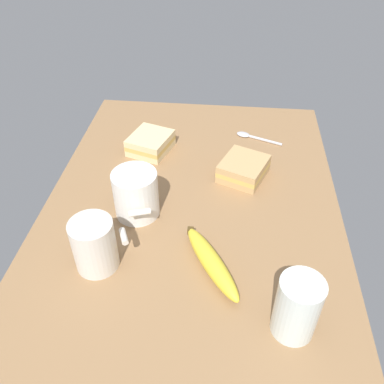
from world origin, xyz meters
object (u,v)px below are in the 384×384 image
(glass_of_milk, at_px, (297,309))
(sandwich_main, at_px, (243,169))
(coffee_mug_milky, at_px, (94,244))
(banana, at_px, (212,262))
(coffee_mug_black, at_px, (136,194))
(sandwich_side, at_px, (150,143))
(spoon, at_px, (252,137))

(glass_of_milk, bearing_deg, sandwich_main, 11.62)
(coffee_mug_milky, distance_m, banana, 0.21)
(coffee_mug_black, relative_size, glass_of_milk, 1.04)
(glass_of_milk, height_order, banana, glass_of_milk)
(coffee_mug_milky, bearing_deg, sandwich_side, -4.52)
(sandwich_main, bearing_deg, sandwich_side, 70.11)
(sandwich_main, xyz_separation_m, glass_of_milk, (-0.39, -0.08, 0.03))
(glass_of_milk, xyz_separation_m, banana, (0.11, 0.14, -0.03))
(coffee_mug_black, xyz_separation_m, sandwich_side, (0.24, 0.01, -0.03))
(banana, bearing_deg, glass_of_milk, -128.40)
(coffee_mug_milky, relative_size, banana, 0.58)
(sandwich_side, bearing_deg, spoon, -71.79)
(sandwich_main, distance_m, sandwich_side, 0.25)
(sandwich_side, bearing_deg, banana, -154.08)
(coffee_mug_milky, distance_m, sandwich_side, 0.38)
(sandwich_main, height_order, banana, sandwich_main)
(coffee_mug_black, distance_m, banana, 0.22)
(glass_of_milk, bearing_deg, sandwich_side, 33.49)
(coffee_mug_milky, relative_size, glass_of_milk, 0.91)
(coffee_mug_milky, relative_size, sandwich_side, 0.82)
(sandwich_side, bearing_deg, coffee_mug_milky, 175.48)
(sandwich_side, bearing_deg, sandwich_main, -109.89)
(coffee_mug_black, distance_m, coffee_mug_milky, 0.15)
(sandwich_side, height_order, spoon, sandwich_side)
(spoon, bearing_deg, coffee_mug_black, 142.61)
(coffee_mug_black, height_order, sandwich_main, coffee_mug_black)
(sandwich_side, relative_size, spoon, 1.03)
(glass_of_milk, bearing_deg, banana, 51.60)
(sandwich_main, height_order, sandwich_side, same)
(spoon, bearing_deg, sandwich_side, 108.21)
(banana, bearing_deg, sandwich_main, -11.11)
(coffee_mug_milky, height_order, sandwich_main, coffee_mug_milky)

